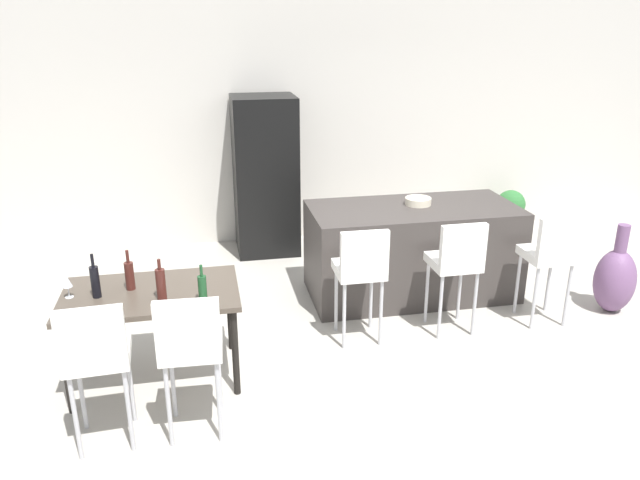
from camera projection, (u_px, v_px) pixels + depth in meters
The scene contains 18 objects.
ground_plane at pixel (388, 335), 5.40m from camera, with size 10.00×10.00×0.00m, color #ADA89E.
back_wall at pixel (325, 122), 7.46m from camera, with size 10.00×0.12×2.90m, color beige.
kitchen_island at pixel (412, 251), 6.07m from camera, with size 2.04×0.95×0.92m, color #383330.
bar_chair_left at pixel (361, 267), 5.06m from camera, with size 0.40×0.40×1.05m.
bar_chair_middle at pixel (457, 259), 5.22m from camera, with size 0.40×0.40×1.05m.
bar_chair_right at pixel (551, 252), 5.38m from camera, with size 0.41×0.41×1.05m.
dining_table at pixel (151, 300), 4.53m from camera, with size 1.30×0.80×0.74m.
dining_chair_near at pixel (96, 352), 3.77m from camera, with size 0.42×0.42×1.05m.
dining_chair_far at pixel (190, 343), 3.87m from camera, with size 0.42×0.42×1.05m.
wine_bottle_end at pixel (95, 281), 4.37m from camera, with size 0.06×0.06×0.34m.
wine_bottle_far at pixel (130, 275), 4.51m from camera, with size 0.07×0.07×0.31m.
wine_bottle_middle at pixel (161, 284), 4.34m from camera, with size 0.07×0.07×0.31m.
wine_bottle_inner at pixel (202, 289), 4.29m from camera, with size 0.06×0.06×0.29m.
wine_glass_left at pixel (67, 282), 4.37m from camera, with size 0.07×0.07×0.17m.
refrigerator at pixel (265, 176), 7.09m from camera, with size 0.72×0.68×1.84m, color black.
fruit_bowl at pixel (418, 201), 5.98m from camera, with size 0.26×0.26×0.07m, color beige.
floor_vase at pixel (615, 279), 5.74m from camera, with size 0.38×0.38×0.87m.
potted_plant at pixel (510, 208), 7.87m from camera, with size 0.37×0.37×0.57m.
Camera 1 is at (-1.54, -4.57, 2.65)m, focal length 34.01 mm.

